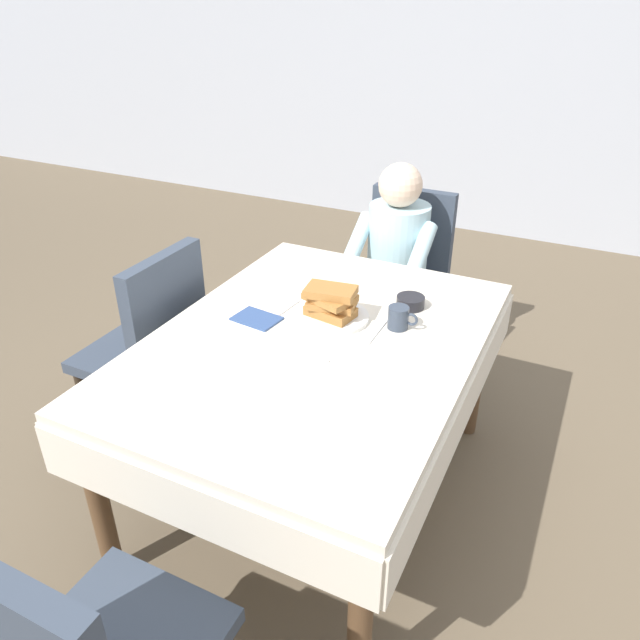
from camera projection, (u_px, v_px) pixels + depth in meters
name	position (u px, v px, depth m)	size (l,w,h in m)	color
ground_plane	(316.00, 491.00, 2.51)	(14.00, 14.00, 0.00)	brown
back_wall	(522.00, 23.00, 4.40)	(12.00, 0.16, 3.20)	#B2B7C1
dining_table_main	(315.00, 359.00, 2.19)	(1.12, 1.52, 0.74)	silver
chair_diner	(403.00, 268.00, 3.19)	(0.44, 0.45, 0.93)	#384251
diner_person	(395.00, 254.00, 3.01)	(0.40, 0.43, 1.12)	silver
chair_left_side	(152.00, 340.00, 2.55)	(0.45, 0.44, 0.93)	#384251
plate_breakfast	(332.00, 317.00, 2.27)	(0.28, 0.28, 0.02)	white
breakfast_stack	(331.00, 301.00, 2.24)	(0.21, 0.18, 0.12)	#A36B33
cup_coffee	(399.00, 318.00, 2.20)	(0.11, 0.08, 0.08)	#333D4C
bowl_butter	(410.00, 302.00, 2.35)	(0.11, 0.11, 0.04)	black
fork_left_of_plate	(285.00, 310.00, 2.33)	(0.18, 0.01, 0.01)	silver
knife_right_of_plate	(377.00, 332.00, 2.19)	(0.20, 0.01, 0.01)	silver
spoon_near_edge	(308.00, 357.00, 2.04)	(0.15, 0.01, 0.01)	silver
napkin_folded	(257.00, 319.00, 2.27)	(0.17, 0.12, 0.01)	#334C7F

